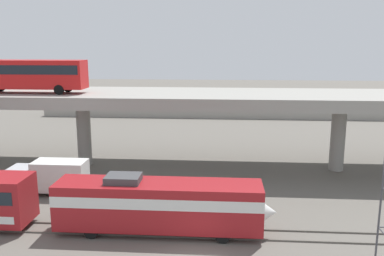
{
  "coord_description": "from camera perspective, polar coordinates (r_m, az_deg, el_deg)",
  "views": [
    {
      "loc": [
        1.42,
        -22.8,
        13.14
      ],
      "look_at": [
        -1.67,
        19.14,
        4.47
      ],
      "focal_mm": 38.35,
      "sensor_mm": 36.0,
      "label": 1
    }
  ],
  "objects": [
    {
      "name": "parked_car_3",
      "position": [
        77.34,
        13.62,
        3.45
      ],
      "size": [
        4.66,
        1.85,
        1.5
      ],
      "rotation": [
        0.0,
        0.0,
        3.14
      ],
      "color": "#B7B7BC",
      "rests_on": "pier_parking_lot"
    },
    {
      "name": "parked_car_4",
      "position": [
        80.94,
        1.77,
        4.13
      ],
      "size": [
        4.46,
        1.97,
        1.5
      ],
      "rotation": [
        0.0,
        0.0,
        3.14
      ],
      "color": "navy",
      "rests_on": "pier_parking_lot"
    },
    {
      "name": "harbor_water",
      "position": [
        101.66,
        3.38,
        4.2
      ],
      "size": [
        140.0,
        36.0,
        0.01
      ],
      "primitive_type": "cube",
      "color": "#2D5170",
      "rests_on": "ground_plane"
    },
    {
      "name": "rail_strip_near",
      "position": [
        29.16,
        1.01,
        -15.01
      ],
      "size": [
        110.0,
        0.12,
        0.12
      ],
      "primitive_type": "cube",
      "color": "#59544C",
      "rests_on": "ground_plane"
    },
    {
      "name": "parked_car_0",
      "position": [
        77.61,
        5.67,
        3.75
      ],
      "size": [
        4.42,
        1.88,
        1.5
      ],
      "color": "#515459",
      "rests_on": "pier_parking_lot"
    },
    {
      "name": "parked_car_5",
      "position": [
        79.83,
        6.76,
        3.94
      ],
      "size": [
        4.45,
        1.86,
        1.5
      ],
      "color": "maroon",
      "rests_on": "pier_parking_lot"
    },
    {
      "name": "parked_car_7",
      "position": [
        83.06,
        17.01,
        3.81
      ],
      "size": [
        4.43,
        1.98,
        1.5
      ],
      "rotation": [
        0.0,
        0.0,
        3.14
      ],
      "color": "#515459",
      "rests_on": "pier_parking_lot"
    },
    {
      "name": "parked_car_2",
      "position": [
        80.62,
        17.24,
        3.58
      ],
      "size": [
        4.03,
        1.88,
        1.5
      ],
      "rotation": [
        0.0,
        0.0,
        3.14
      ],
      "color": "#9E998C",
      "rests_on": "pier_parking_lot"
    },
    {
      "name": "transit_bus_on_overpass",
      "position": [
        45.88,
        -21.89,
        7.09
      ],
      "size": [
        12.0,
        2.68,
        3.4
      ],
      "color": "red",
      "rests_on": "highway_overpass"
    },
    {
      "name": "pier_parking_lot",
      "position": [
        78.77,
        3.13,
        2.68
      ],
      "size": [
        62.29,
        11.62,
        1.79
      ],
      "primitive_type": "cube",
      "color": "gray",
      "rests_on": "ground_plane"
    },
    {
      "name": "rail_strip_far",
      "position": [
        30.56,
        1.17,
        -13.71
      ],
      "size": [
        110.0,
        0.12,
        0.12
      ],
      "primitive_type": "cube",
      "color": "#59544C",
      "rests_on": "ground_plane"
    },
    {
      "name": "parked_car_1",
      "position": [
        79.11,
        -3.82,
        3.93
      ],
      "size": [
        4.69,
        1.98,
        1.5
      ],
      "color": "#515459",
      "rests_on": "pier_parking_lot"
    },
    {
      "name": "train_locomotive",
      "position": [
        29.18,
        -3.25,
        -10.42
      ],
      "size": [
        15.4,
        3.04,
        4.18
      ],
      "color": "maroon",
      "rests_on": "ground_plane"
    },
    {
      "name": "parked_car_6",
      "position": [
        81.71,
        -15.33,
        3.79
      ],
      "size": [
        4.11,
        2.0,
        1.5
      ],
      "rotation": [
        0.0,
        0.0,
        3.14
      ],
      "color": "#515459",
      "rests_on": "pier_parking_lot"
    },
    {
      "name": "service_truck_west",
      "position": [
        38.6,
        -19.04,
        -6.36
      ],
      "size": [
        6.8,
        2.46,
        3.04
      ],
      "rotation": [
        0.0,
        0.0,
        3.14
      ],
      "color": "#B7B7BC",
      "rests_on": "ground_plane"
    },
    {
      "name": "highway_overpass",
      "position": [
        43.22,
        2.29,
        3.87
      ],
      "size": [
        96.0,
        10.49,
        8.1
      ],
      "color": "gray",
      "rests_on": "ground_plane"
    }
  ]
}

